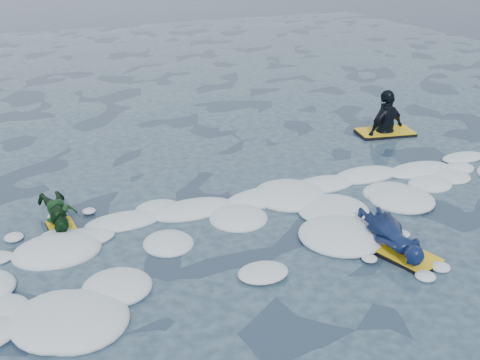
# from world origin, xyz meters

# --- Properties ---
(ground) EXTENTS (120.00, 120.00, 0.00)m
(ground) POSITION_xyz_m (0.00, 0.00, 0.00)
(ground) COLOR #19263D
(ground) RESTS_ON ground
(foam_band) EXTENTS (12.00, 3.10, 0.30)m
(foam_band) POSITION_xyz_m (0.00, 1.03, 0.00)
(foam_band) COLOR white
(foam_band) RESTS_ON ground
(prone_woman_unit) EXTENTS (0.85, 1.64, 0.40)m
(prone_woman_unit) POSITION_xyz_m (1.54, -0.65, 0.21)
(prone_woman_unit) COLOR black
(prone_woman_unit) RESTS_ON ground
(prone_child_unit) EXTENTS (0.55, 1.13, 0.43)m
(prone_child_unit) POSITION_xyz_m (-2.68, 2.02, 0.22)
(prone_child_unit) COLOR black
(prone_child_unit) RESTS_ON ground
(waiting_rider_unit) EXTENTS (1.36, 0.92, 1.86)m
(waiting_rider_unit) POSITION_xyz_m (4.54, 3.58, 0.08)
(waiting_rider_unit) COLOR black
(waiting_rider_unit) RESTS_ON ground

